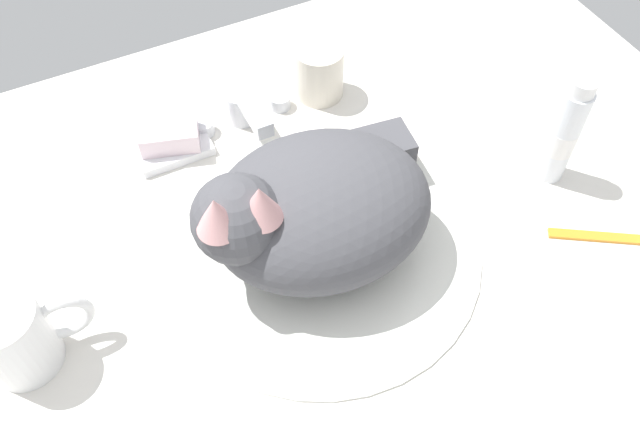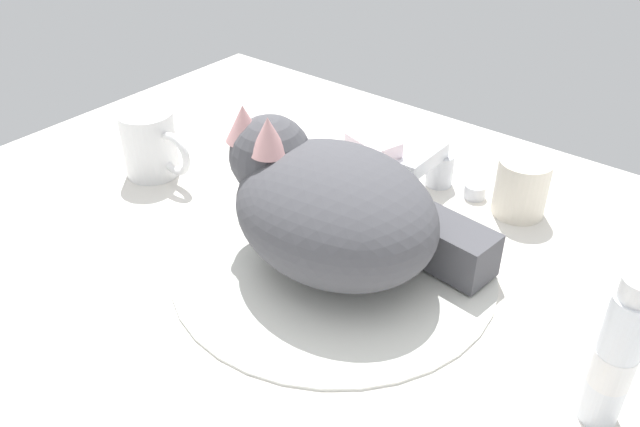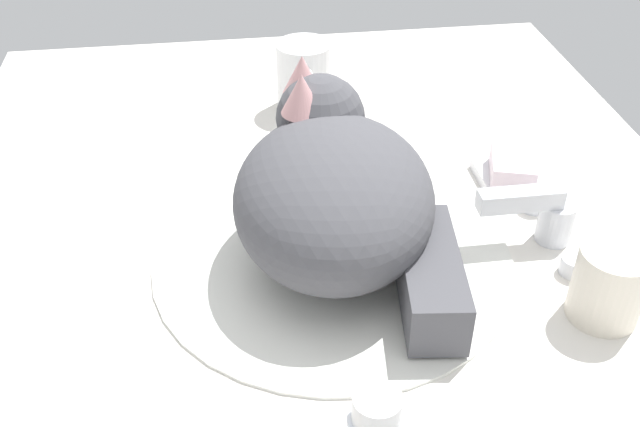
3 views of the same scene
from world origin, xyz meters
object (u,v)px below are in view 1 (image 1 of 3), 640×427
(rinse_cup, at_px, (319,72))
(toothpaste_bottle, at_px, (564,133))
(coffee_mug, at_px, (16,337))
(soap_bar, at_px, (169,135))
(toothbrush, at_px, (617,236))
(cat, at_px, (311,208))
(faucet, at_px, (244,109))

(rinse_cup, distance_m, toothpaste_bottle, 0.31)
(coffee_mug, bearing_deg, soap_bar, 43.57)
(rinse_cup, bearing_deg, soap_bar, -176.88)
(rinse_cup, bearing_deg, toothbrush, -62.07)
(cat, distance_m, soap_bar, 0.23)
(faucet, relative_size, cat, 0.46)
(rinse_cup, distance_m, soap_bar, 0.21)
(faucet, distance_m, toothpaste_bottle, 0.38)
(rinse_cup, height_order, toothpaste_bottle, toothpaste_bottle)
(soap_bar, distance_m, toothpaste_bottle, 0.46)
(soap_bar, xyz_separation_m, toothbrush, (0.40, -0.35, -0.02))
(rinse_cup, bearing_deg, faucet, -173.34)
(cat, height_order, coffee_mug, cat)
(soap_bar, bearing_deg, rinse_cup, 3.12)
(coffee_mug, xyz_separation_m, soap_bar, (0.21, 0.20, -0.02))
(toothpaste_bottle, bearing_deg, cat, 174.92)
(faucet, distance_m, toothbrush, 0.46)
(cat, xyz_separation_m, coffee_mug, (-0.30, 0.01, -0.03))
(faucet, bearing_deg, toothbrush, -49.08)
(cat, xyz_separation_m, toothbrush, (0.31, -0.14, -0.07))
(cat, distance_m, coffee_mug, 0.31)
(cat, distance_m, toothpaste_bottle, 0.30)
(soap_bar, relative_size, toothbrush, 0.59)
(rinse_cup, relative_size, toothbrush, 0.61)
(faucet, height_order, rinse_cup, rinse_cup)
(soap_bar, bearing_deg, cat, -66.95)
(coffee_mug, bearing_deg, cat, -1.17)
(toothpaste_bottle, bearing_deg, soap_bar, 148.80)
(coffee_mug, bearing_deg, faucet, 32.98)
(cat, xyz_separation_m, rinse_cup, (0.12, 0.22, -0.04))
(rinse_cup, distance_m, toothbrush, 0.41)
(faucet, xyz_separation_m, cat, (-0.01, -0.21, 0.05))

